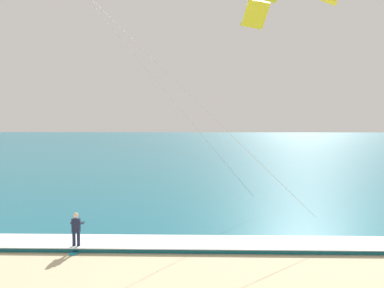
{
  "coord_description": "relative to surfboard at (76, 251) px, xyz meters",
  "views": [
    {
      "loc": [
        0.28,
        -6.13,
        5.96
      ],
      "look_at": [
        -0.36,
        17.07,
        4.4
      ],
      "focal_mm": 43.17,
      "sensor_mm": 36.0,
      "label": 1
    }
  ],
  "objects": [
    {
      "name": "sea",
      "position": [
        5.26,
        59.78,
        0.07
      ],
      "size": [
        200.0,
        120.0,
        0.2
      ],
      "primitive_type": "cube",
      "color": "#146075",
      "rests_on": "ground"
    },
    {
      "name": "surf_foam",
      "position": [
        5.26,
        0.78,
        0.19
      ],
      "size": [
        200.0,
        2.25,
        0.04
      ],
      "primitive_type": "cube",
      "color": "white",
      "rests_on": "sea"
    },
    {
      "name": "kitesurfer",
      "position": [
        0.0,
        0.02,
        0.91
      ],
      "size": [
        0.55,
        0.53,
        1.69
      ],
      "color": "#191E38",
      "rests_on": "ground"
    },
    {
      "name": "surfboard",
      "position": [
        0.0,
        0.0,
        0.0
      ],
      "size": [
        0.49,
        1.42,
        0.09
      ],
      "color": "#239EC6",
      "rests_on": "ground"
    }
  ]
}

